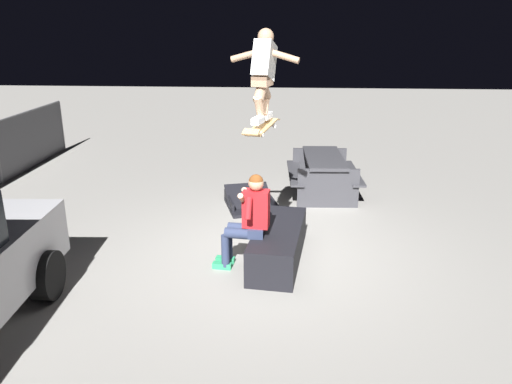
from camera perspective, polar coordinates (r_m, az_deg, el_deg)
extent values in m
plane|color=gray|center=(7.18, 1.35, -7.23)|extent=(40.00, 40.00, 0.00)
cube|color=black|center=(6.93, 2.55, -6.00)|extent=(1.79, 0.81, 0.49)
cube|color=#2D3856|center=(6.58, 0.00, -4.46)|extent=(0.32, 0.20, 0.12)
cube|color=red|center=(6.46, 0.00, -1.93)|extent=(0.24, 0.36, 0.50)
sphere|color=tan|center=(6.35, 0.00, 1.03)|extent=(0.20, 0.20, 0.20)
sphere|color=brown|center=(6.34, 0.00, 1.20)|extent=(0.19, 0.19, 0.19)
cylinder|color=red|center=(6.26, -0.87, -1.89)|extent=(0.20, 0.10, 0.29)
cylinder|color=tan|center=(6.32, -1.62, -0.73)|extent=(0.24, 0.10, 0.19)
cylinder|color=red|center=(6.63, -0.20, -0.70)|extent=(0.20, 0.10, 0.29)
cylinder|color=tan|center=(6.55, -1.19, -0.04)|extent=(0.24, 0.10, 0.19)
cylinder|color=#2D3856|center=(6.54, -1.87, -4.80)|extent=(0.18, 0.41, 0.14)
cylinder|color=#2D3856|center=(6.70, -3.53, -6.75)|extent=(0.11, 0.11, 0.45)
cube|color=#2D9E66|center=(6.81, -3.91, -8.43)|extent=(0.13, 0.27, 0.08)
cylinder|color=#2D3856|center=(6.70, -1.55, -4.20)|extent=(0.18, 0.41, 0.14)
cylinder|color=#2D3856|center=(6.85, -3.17, -6.12)|extent=(0.11, 0.11, 0.45)
cube|color=#2D9E66|center=(6.96, -3.54, -7.77)|extent=(0.13, 0.27, 0.08)
cube|color=#AD8451|center=(6.35, 0.71, 7.51)|extent=(0.82, 0.38, 0.09)
cube|color=#AD8451|center=(6.77, 1.83, 8.38)|extent=(0.17, 0.22, 0.05)
cube|color=#AD8451|center=(5.92, -0.57, 6.90)|extent=(0.16, 0.22, 0.07)
cube|color=#99999E|center=(6.62, 1.42, 7.74)|extent=(0.10, 0.17, 0.04)
cylinder|color=white|center=(6.65, 0.66, 7.58)|extent=(0.06, 0.04, 0.05)
cylinder|color=white|center=(6.60, 2.17, 7.48)|extent=(0.06, 0.04, 0.05)
cube|color=#99999E|center=(6.09, -0.07, 6.80)|extent=(0.10, 0.17, 0.04)
cylinder|color=white|center=(6.12, -0.87, 6.62)|extent=(0.06, 0.04, 0.05)
cylinder|color=white|center=(6.07, 0.75, 6.51)|extent=(0.06, 0.04, 0.05)
cube|color=white|center=(6.50, 1.18, 8.76)|extent=(0.28, 0.16, 0.08)
cube|color=white|center=(6.16, 0.22, 8.21)|extent=(0.28, 0.16, 0.08)
cylinder|color=tan|center=(6.42, 1.05, 10.08)|extent=(0.25, 0.15, 0.31)
cylinder|color=#85664F|center=(6.33, 0.87, 11.78)|extent=(0.35, 0.20, 0.33)
cylinder|color=tan|center=(6.18, 0.37, 9.75)|extent=(0.25, 0.15, 0.31)
cylinder|color=#85664F|center=(6.22, 0.58, 11.67)|extent=(0.35, 0.20, 0.33)
cube|color=#85664F|center=(6.26, 0.73, 12.63)|extent=(0.34, 0.27, 0.12)
cube|color=white|center=(6.32, 0.95, 14.87)|extent=(0.49, 0.32, 0.52)
sphere|color=tan|center=(6.36, 1.13, 17.42)|extent=(0.20, 0.20, 0.20)
cylinder|color=tan|center=(6.40, -0.95, 15.46)|extent=(0.18, 0.45, 0.19)
cylinder|color=tan|center=(6.28, 3.01, 15.37)|extent=(0.18, 0.45, 0.19)
cube|color=black|center=(8.96, -0.66, -1.60)|extent=(1.16, 1.04, 0.06)
cube|color=black|center=(8.94, -0.66, -1.11)|extent=(1.13, 1.03, 0.42)
cube|color=black|center=(8.98, -3.10, -1.11)|extent=(0.85, 0.29, 0.20)
cube|color=black|center=(8.92, 1.80, -1.23)|extent=(0.85, 0.29, 0.20)
cube|color=#38383D|center=(9.59, 7.83, 3.90)|extent=(1.73, 0.78, 0.06)
cube|color=#38383D|center=(9.62, 4.49, 2.22)|extent=(1.71, 0.32, 0.04)
cube|color=#38383D|center=(9.75, 10.96, 2.15)|extent=(1.71, 0.32, 0.04)
cube|color=#38383D|center=(10.42, 7.27, 3.07)|extent=(0.11, 1.10, 0.72)
cube|color=#38383D|center=(8.96, 8.27, 0.42)|extent=(0.11, 1.10, 0.72)
cylinder|color=slate|center=(14.02, -21.40, 7.11)|extent=(0.05, 0.05, 1.27)
cylinder|color=black|center=(6.49, -22.86, -8.81)|extent=(0.61, 0.25, 0.60)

